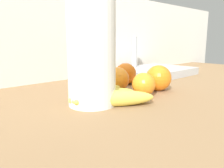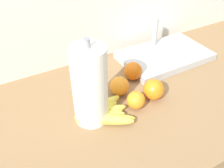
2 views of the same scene
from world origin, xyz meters
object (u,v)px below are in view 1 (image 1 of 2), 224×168
Objects in this scene: orange_center at (158,78)px; paper_towel_roll at (91,48)px; orange_far_right at (117,79)px; orange_back_right at (144,84)px; sink_basin at (149,72)px; orange_right at (126,74)px; banana_bunch at (106,97)px.

orange_center is 0.28m from paper_towel_roll.
orange_back_right is (0.01, -0.10, -0.00)m from orange_far_right.
sink_basin is (0.49, 0.19, -0.13)m from paper_towel_roll.
paper_towel_roll reaches higher than orange_right.
orange_far_right reaches higher than orange_back_right.
orange_far_right is 0.20m from paper_towel_roll.
orange_back_right is (0.14, -0.01, 0.02)m from banana_bunch.
orange_far_right is (0.13, 0.09, 0.02)m from banana_bunch.
sink_basin is at bearing 24.96° from banana_bunch.
orange_back_right is at bearing -172.42° from orange_center.
paper_towel_roll is (-0.03, 0.02, 0.13)m from banana_bunch.
banana_bunch is 0.50× the size of sink_basin.
orange_back_right reaches higher than banana_bunch.
orange_right is 0.24m from sink_basin.
sink_basin is at bearing 20.75° from orange_far_right.
banana_bunch is 2.67× the size of orange_right.
paper_towel_roll is (-0.16, -0.07, 0.11)m from orange_far_right.
orange_right is (0.23, 0.15, 0.02)m from banana_bunch.
banana_bunch is 0.13m from paper_towel_roll.
orange_center is 0.20× the size of sink_basin.
orange_center is at bearing -90.19° from orange_right.
banana_bunch is at bearing -155.04° from sink_basin.
orange_back_right is 0.22× the size of paper_towel_roll.
sink_basin is at bearing 35.15° from orange_back_right.
orange_right is 0.18m from orange_back_right.
orange_center is 0.26× the size of paper_towel_roll.
orange_center reaches higher than banana_bunch.
sink_basin reaches higher than orange_center.
orange_center is 0.09m from orange_back_right.
paper_towel_roll reaches higher than orange_center.
orange_far_right is at bearing -149.83° from orange_right.
orange_right is 0.12m from orange_far_right.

